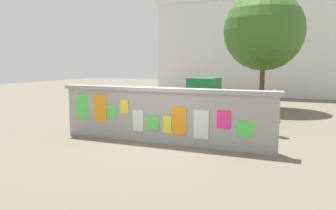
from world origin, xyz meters
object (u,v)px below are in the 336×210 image
object	(u,v)px
auto_rickshaw_truck	(225,99)
person_walking	(274,107)
motorcycle	(171,119)
bicycle_near	(135,116)
tree_roadside	(264,31)
bicycle_far	(155,109)

from	to	relation	value
auto_rickshaw_truck	person_walking	xyz separation A→B (m)	(2.41, -2.68, 0.09)
motorcycle	auto_rickshaw_truck	bearing A→B (deg)	70.75
bicycle_near	person_walking	distance (m)	5.53
motorcycle	bicycle_near	world-z (taller)	bicycle_near
bicycle_near	auto_rickshaw_truck	bearing A→B (deg)	41.95
motorcycle	tree_roadside	bearing A→B (deg)	73.99
bicycle_far	tree_roadside	distance (m)	7.59
motorcycle	person_walking	distance (m)	3.71
bicycle_far	person_walking	bearing A→B (deg)	-19.66
bicycle_near	tree_roadside	size ratio (longest dim) A/B	0.26
tree_roadside	auto_rickshaw_truck	bearing A→B (deg)	-103.36
bicycle_near	person_walking	world-z (taller)	person_walking
motorcycle	tree_roadside	world-z (taller)	tree_roadside
bicycle_near	tree_roadside	distance (m)	9.05
bicycle_near	person_walking	xyz separation A→B (m)	(5.49, 0.09, 0.62)
auto_rickshaw_truck	person_walking	size ratio (longest dim) A/B	2.26
person_walking	tree_roadside	distance (m)	7.83
auto_rickshaw_truck	tree_roadside	bearing A→B (deg)	76.64
person_walking	tree_roadside	size ratio (longest dim) A/B	0.25
bicycle_near	person_walking	bearing A→B (deg)	0.99
motorcycle	person_walking	world-z (taller)	person_walking
bicycle_near	person_walking	size ratio (longest dim) A/B	1.05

